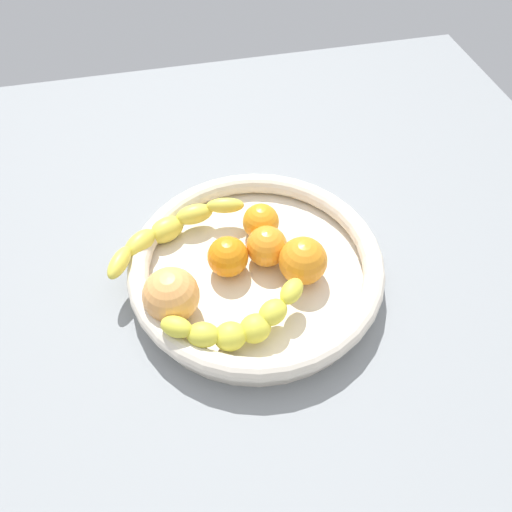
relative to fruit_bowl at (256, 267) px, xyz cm
name	(u,v)px	position (x,y,z in cm)	size (l,w,h in cm)	color
kitchen_counter	(256,285)	(0.00, 0.00, -4.15)	(120.00, 120.00, 3.00)	gray
fruit_bowl	(256,267)	(0.00, 0.00, 0.00)	(35.47, 35.47, 5.15)	beige
banana_draped_left	(169,230)	(11.02, -7.78, 2.15)	(21.03, 12.37, 4.75)	#DED045
banana_draped_right	(240,324)	(4.26, 10.12, 2.53)	(19.57, 7.97, 4.76)	yellow
orange_front	(228,257)	(3.75, -0.86, 2.36)	(5.68, 5.68, 5.68)	orange
orange_mid_left	(303,261)	(-5.91, 2.47, 2.83)	(6.62, 6.62, 6.62)	orange
orange_mid_right	(261,222)	(-2.18, -6.38, 2.19)	(5.35, 5.35, 5.35)	orange
orange_rear	(267,246)	(-1.87, -1.46, 2.41)	(5.78, 5.78, 5.78)	orange
peach_blush	(171,295)	(12.01, 4.40, 3.17)	(7.30, 7.30, 7.30)	#F3A557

